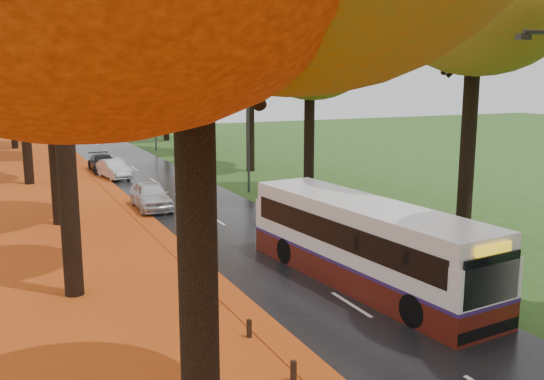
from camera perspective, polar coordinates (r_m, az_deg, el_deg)
road at (r=30.16m, az=-5.87°, el=-2.46°), size 6.50×90.00×0.04m
centre_line at (r=30.15m, az=-5.88°, el=-2.42°), size 0.12×90.00×0.01m
leaf_verge at (r=28.61m, az=-23.19°, el=-4.04°), size 12.00×90.00×0.02m
leaf_drift at (r=29.33m, az=-11.52°, el=-2.96°), size 0.90×90.00×0.01m
trees_left at (r=30.04m, az=-21.15°, el=15.12°), size 9.20×74.00×13.88m
trees_right at (r=34.18m, az=4.57°, el=15.44°), size 9.30×74.20×13.96m
streetlamp_mid at (r=35.50m, az=-2.63°, el=7.25°), size 2.45×0.18×8.00m
streetlamp_far at (r=56.44m, az=-11.27°, el=8.37°), size 2.45×0.18×8.00m
bus at (r=20.33m, az=8.66°, el=-4.80°), size 3.38×10.64×2.75m
car_white at (r=32.04m, az=-11.33°, el=-0.51°), size 1.76×4.17×1.41m
car_silver at (r=42.14m, az=-14.64°, el=1.92°), size 1.90×3.93×1.24m
car_dark at (r=45.37m, az=-15.64°, el=2.48°), size 1.75×4.25×1.23m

